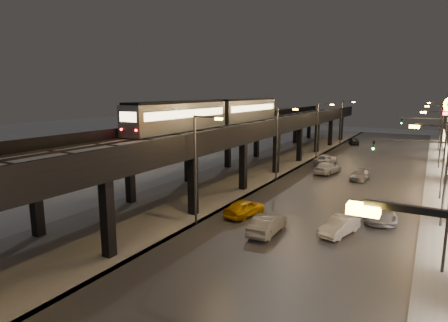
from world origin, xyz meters
The scene contains 27 objects.
ground centered at (0.00, 0.00, 0.00)m, with size 220.00×220.00×0.00m, color silver.
road_surface centered at (7.50, 35.00, 0.03)m, with size 17.00×120.00×0.06m, color #46474D.
sidewalk_right centered at (17.50, 35.00, 0.07)m, with size 4.00×120.00×0.14m, color #9FA1A8.
under_viaduct_pavement centered at (-6.00, 35.00, 0.03)m, with size 11.00×120.00×0.06m, color #9FA1A8.
elevated_viaduct centered at (-6.00, 31.84, 5.62)m, with size 9.00×100.00×6.30m.
viaduct_trackbed centered at (-6.01, 31.97, 6.39)m, with size 8.40×100.00×0.32m.
viaduct_parapet_streetside centered at (-1.65, 32.00, 6.85)m, with size 0.30×100.00×1.10m, color black.
viaduct_parapet_far centered at (-10.35, 32.00, 6.85)m, with size 0.30×100.00×1.10m, color black.
streetlight_left_1 centered at (-0.43, 13.00, 5.24)m, with size 2.57×0.28×9.00m.
streetlight_right_1 centered at (16.73, 13.00, 5.24)m, with size 2.56×0.28×9.00m.
streetlight_left_2 centered at (-0.43, 31.00, 5.24)m, with size 2.57×0.28×9.00m.
streetlight_right_2 centered at (16.73, 31.00, 5.24)m, with size 2.56×0.28×9.00m.
streetlight_left_3 centered at (-0.43, 49.00, 5.24)m, with size 2.57×0.28×9.00m.
streetlight_right_3 centered at (16.73, 49.00, 5.24)m, with size 2.56×0.28×9.00m.
streetlight_left_4 centered at (-0.43, 67.00, 5.24)m, with size 2.57×0.28×9.00m.
streetlight_right_4 centered at (16.73, 67.00, 5.24)m, with size 2.56×0.28×9.00m.
traffic_light_rig_a centered at (15.84, 22.00, 4.50)m, with size 6.10×0.34×7.00m.
traffic_light_rig_b centered at (15.84, 52.00, 4.50)m, with size 6.10×0.34×7.00m.
subway_train centered at (-8.50, 30.12, 8.21)m, with size 2.69×32.70×3.20m.
car_taxi centered at (1.96, 16.67, 0.75)m, with size 1.76×4.38×1.49m, color #E2A609.
car_near_white centered at (5.31, 13.83, 0.75)m, with size 1.59×4.57×1.51m, color gray.
car_mid_silver centered at (2.13, 43.92, 0.76)m, with size 2.53×5.48×1.52m, color silver.
car_mid_dark centered at (3.93, 37.68, 0.77)m, with size 2.16×5.31×1.54m, color silver.
car_far_white centered at (1.79, 68.54, 0.73)m, with size 1.71×4.26×1.45m, color black.
car_onc_silver centered at (10.20, 16.30, 0.69)m, with size 1.45×4.17×1.37m, color silver.
car_onc_dark centered at (12.41, 21.37, 0.75)m, with size 2.49×5.40×1.50m, color #B8B9CA.
car_onc_white centered at (8.40, 36.01, 0.62)m, with size 1.73×4.25×1.23m, color #9E9E9E.
Camera 1 is at (15.72, -11.66, 10.80)m, focal length 30.00 mm.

